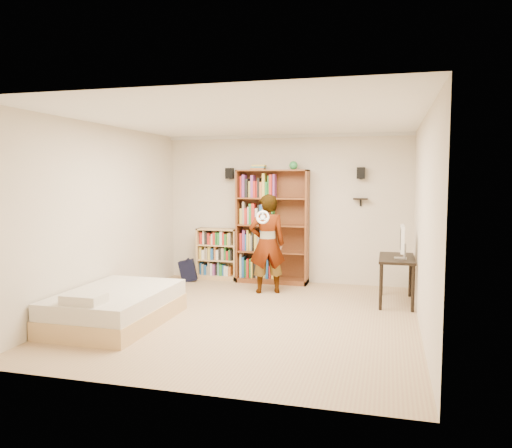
{
  "coord_description": "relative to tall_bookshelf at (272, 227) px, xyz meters",
  "views": [
    {
      "loc": [
        1.82,
        -6.49,
        1.92
      ],
      "look_at": [
        -0.06,
        0.6,
        1.24
      ],
      "focal_mm": 35.0,
      "sensor_mm": 36.0,
      "label": 1
    }
  ],
  "objects": [
    {
      "name": "tall_bookshelf",
      "position": [
        0.0,
        0.0,
        0.0
      ],
      "size": [
        1.3,
        0.38,
        2.06
      ],
      "primitive_type": null,
      "color": "brown",
      "rests_on": "ground"
    },
    {
      "name": "ground",
      "position": [
        0.21,
        -2.31,
        -1.03
      ],
      "size": [
        4.5,
        5.0,
        0.01
      ],
      "primitive_type": "cube",
      "color": "tan",
      "rests_on": "ground"
    },
    {
      "name": "room_shell",
      "position": [
        0.21,
        -2.31,
        0.73
      ],
      "size": [
        4.52,
        5.02,
        2.71
      ],
      "color": "beige",
      "rests_on": "ground"
    },
    {
      "name": "speaker_left",
      "position": [
        -0.84,
        0.09,
        0.97
      ],
      "size": [
        0.14,
        0.12,
        0.2
      ],
      "primitive_type": "cube",
      "color": "black",
      "rests_on": "room_shell"
    },
    {
      "name": "wall_shelf",
      "position": [
        1.56,
        0.1,
        0.52
      ],
      "size": [
        0.25,
        0.16,
        0.02
      ],
      "primitive_type": "cube",
      "color": "black",
      "rests_on": "room_shell"
    },
    {
      "name": "computer_desk",
      "position": [
        2.18,
        -0.98,
        -0.67
      ],
      "size": [
        0.52,
        1.05,
        0.71
      ],
      "primitive_type": null,
      "color": "black",
      "rests_on": "ground"
    },
    {
      "name": "wii_wheel",
      "position": [
        0.1,
        -1.12,
        0.26
      ],
      "size": [
        0.22,
        0.08,
        0.22
      ],
      "primitive_type": "torus",
      "rotation": [
        1.36,
        0.0,
        0.0
      ],
      "color": "white",
      "rests_on": "person"
    },
    {
      "name": "low_bookshelf",
      "position": [
        -1.08,
        0.05,
        -0.55
      ],
      "size": [
        0.77,
        0.29,
        0.96
      ],
      "primitive_type": null,
      "color": "tan",
      "rests_on": "ground"
    },
    {
      "name": "imac",
      "position": [
        2.22,
        -1.12,
        -0.07
      ],
      "size": [
        0.16,
        0.51,
        0.5
      ],
      "primitive_type": null,
      "rotation": [
        0.0,
        0.0,
        -0.13
      ],
      "color": "white",
      "rests_on": "computer_desk"
    },
    {
      "name": "navy_bag",
      "position": [
        -1.54,
        -0.3,
        -0.82
      ],
      "size": [
        0.34,
        0.25,
        0.41
      ],
      "primitive_type": null,
      "rotation": [
        0.0,
        0.0,
        0.2
      ],
      "color": "black",
      "rests_on": "ground"
    },
    {
      "name": "speaker_right",
      "position": [
        1.56,
        0.09,
        0.97
      ],
      "size": [
        0.14,
        0.12,
        0.2
      ],
      "primitive_type": "cube",
      "color": "black",
      "rests_on": "room_shell"
    },
    {
      "name": "daybed",
      "position": [
        -1.41,
        -3.05,
        -0.75
      ],
      "size": [
        1.22,
        1.88,
        0.55
      ],
      "primitive_type": null,
      "color": "beige",
      "rests_on": "ground"
    },
    {
      "name": "person",
      "position": [
        0.1,
        -0.81,
        -0.21
      ],
      "size": [
        0.71,
        0.59,
        1.65
      ],
      "primitive_type": "imported",
      "rotation": [
        0.0,
        0.0,
        3.52
      ],
      "color": "black",
      "rests_on": "ground"
    },
    {
      "name": "crown_molding",
      "position": [
        0.21,
        -2.31,
        1.64
      ],
      "size": [
        4.5,
        5.0,
        0.06
      ],
      "color": "silver",
      "rests_on": "room_shell"
    }
  ]
}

